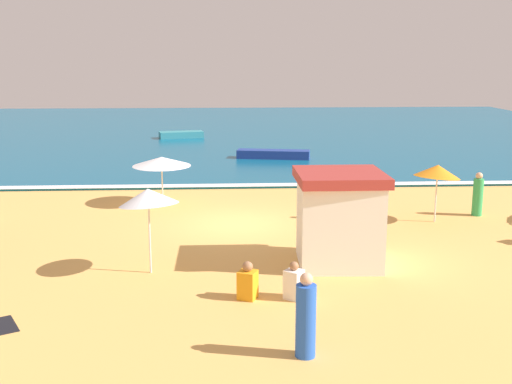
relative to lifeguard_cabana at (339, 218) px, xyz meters
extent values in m
plane|color=#E0A856|center=(-2.72, 4.39, -1.32)|extent=(60.00, 60.00, 0.00)
cube|color=#0F567A|center=(-2.72, 32.39, -1.27)|extent=(60.00, 44.00, 0.10)
cube|color=white|center=(-2.72, 10.69, -1.21)|extent=(57.00, 0.70, 0.01)
cube|color=white|center=(0.00, 0.00, -0.16)|extent=(2.29, 2.30, 2.32)
cube|color=#A5332D|center=(0.00, 0.00, 1.14)|extent=(2.36, 2.38, 0.28)
cylinder|color=silver|center=(4.20, 4.35, -0.33)|extent=(0.05, 0.05, 1.97)
cone|color=orange|center=(4.20, 4.35, 0.49)|extent=(2.22, 2.21, 0.58)
cylinder|color=silver|center=(-5.14, -0.50, -0.20)|extent=(0.05, 0.05, 2.24)
cone|color=white|center=(-5.14, -0.50, 0.77)|extent=(2.24, 2.24, 0.59)
cylinder|color=silver|center=(-5.54, 7.58, -0.41)|extent=(0.05, 0.05, 1.82)
cone|color=white|center=(-5.54, 7.58, 0.38)|extent=(2.41, 2.42, 0.38)
cylinder|color=black|center=(1.24, 4.80, -0.66)|extent=(0.39, 0.39, 1.31)
sphere|color=#DBA884|center=(1.24, 4.80, 0.10)|extent=(0.25, 0.25, 0.25)
cube|color=orange|center=(-2.63, -2.51, -0.97)|extent=(0.54, 0.54, 0.69)
sphere|color=#9E6B47|center=(-2.63, -2.51, -0.52)|extent=(0.25, 0.25, 0.25)
cylinder|color=green|center=(6.03, 5.16, -0.64)|extent=(0.52, 0.52, 1.36)
sphere|color=#DBA884|center=(6.03, 5.16, 0.15)|extent=(0.25, 0.25, 0.25)
cube|color=white|center=(-1.53, -2.57, -0.96)|extent=(0.54, 0.54, 0.71)
sphere|color=#9E6B47|center=(-1.53, -2.57, -0.50)|extent=(0.22, 0.22, 0.22)
cylinder|color=blue|center=(-1.64, -5.55, -0.59)|extent=(0.53, 0.53, 1.45)
sphere|color=#DBA884|center=(-1.64, -5.55, 0.25)|extent=(0.25, 0.25, 0.25)
cube|color=#D84CA5|center=(0.71, 1.54, -1.31)|extent=(1.22, 1.56, 0.01)
cube|color=navy|center=(-0.35, 18.16, -0.98)|extent=(4.13, 1.65, 0.47)
cube|color=teal|center=(-6.04, 27.64, -0.99)|extent=(3.19, 1.77, 0.45)
camera|label=1|loc=(-3.20, -16.80, 4.34)|focal=44.56mm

